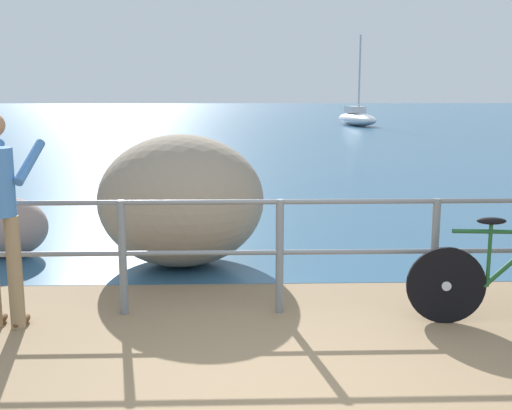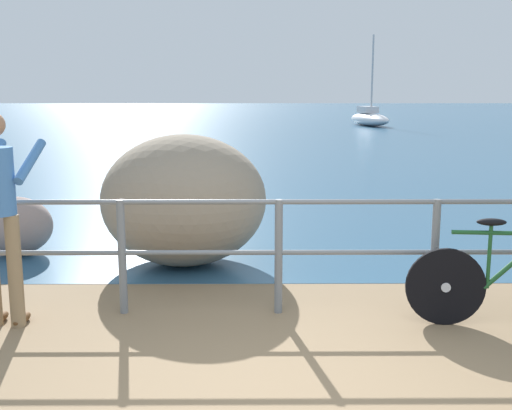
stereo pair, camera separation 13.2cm
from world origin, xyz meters
name	(u,v)px [view 1 (the left image)]	position (x,y,z in m)	size (l,w,h in m)	color
ground_plane	(247,144)	(0.00, 20.00, -0.05)	(120.00, 120.00, 0.10)	#846B4C
sea_surface	(242,115)	(0.00, 47.57, 0.00)	(120.00, 90.00, 0.01)	#2D5675
promenade_railing	(280,243)	(0.00, 1.74, 0.64)	(8.29, 0.07, 1.02)	slate
person_at_railing	(0,210)	(-2.29, 1.46, 0.99)	(0.49, 0.66, 1.78)	#8C7251
breakwater_boulder_main	(181,200)	(-1.00, 3.34, 0.74)	(1.84, 1.73, 1.47)	gray
breakwater_boulder_left	(10,227)	(-3.07, 3.76, 0.35)	(0.89, 0.70, 0.70)	gray
sailboat	(357,118)	(6.30, 31.36, 0.42)	(2.19, 4.57, 4.90)	white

